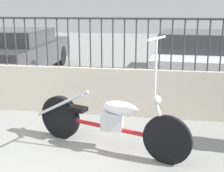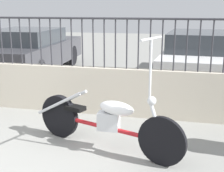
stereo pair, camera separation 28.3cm
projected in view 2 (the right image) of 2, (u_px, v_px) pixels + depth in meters
low_wall at (73, 89)px, 5.67m from camera, size 10.82×0.18×0.84m
fence_railing at (71, 34)px, 5.42m from camera, size 10.82×0.04×0.86m
motorcycle_red at (100, 119)px, 4.19m from camera, size 2.20×0.95×1.54m
car_dark_grey at (29, 50)px, 9.03m from camera, size 2.05×4.52×1.27m
car_white at (202, 56)px, 7.97m from camera, size 2.10×4.58×1.28m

